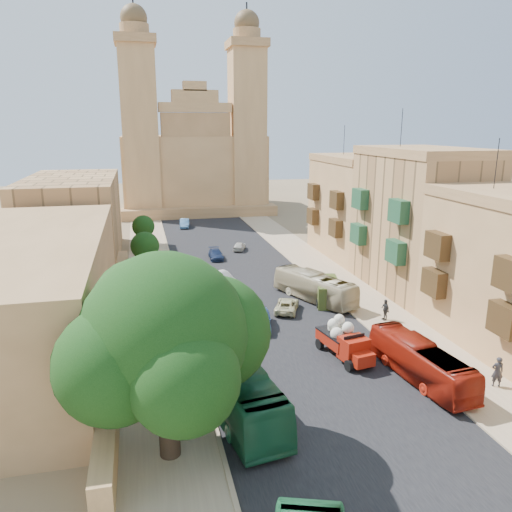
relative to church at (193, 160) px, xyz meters
name	(u,v)px	position (x,y,z in m)	size (l,w,h in m)	color
ground	(385,478)	(0.00, -78.61, -9.52)	(260.00, 260.00, 0.00)	brown
road_surface	(247,284)	(0.00, -48.61, -9.51)	(14.00, 140.00, 0.01)	black
sidewalk_east	(334,278)	(9.50, -48.61, -9.51)	(5.00, 140.00, 0.01)	tan
sidewalk_west	(153,291)	(-9.50, -48.61, -9.51)	(5.00, 140.00, 0.01)	tan
kerb_east	(312,279)	(7.00, -48.61, -9.46)	(0.25, 140.00, 0.12)	tan
kerb_west	(179,288)	(-7.00, -48.61, -9.46)	(0.25, 140.00, 0.12)	tan
townhouse_c	(418,220)	(15.95, -53.61, -2.61)	(9.00, 14.00, 17.40)	tan
townhouse_d	(357,206)	(15.95, -39.61, -3.36)	(9.00, 14.00, 15.90)	#B18250
west_wall	(117,323)	(-12.50, -58.61, -8.62)	(1.00, 40.00, 1.80)	#B18250
west_building_low	(32,296)	(-18.00, -60.61, -5.32)	(10.00, 28.00, 8.40)	#9D7144
west_building_mid	(74,219)	(-18.00, -34.61, -4.52)	(10.00, 22.00, 10.00)	tan
church	(193,160)	(0.00, 0.00, 0.00)	(28.00, 22.50, 36.30)	#B18250
ficus_tree	(167,341)	(-9.41, -74.61, -3.45)	(10.26, 9.44, 10.26)	#332419
street_tree_a	(152,329)	(-10.00, -66.61, -6.14)	(3.28, 3.28, 5.05)	#332419
street_tree_b	(148,281)	(-10.00, -54.61, -6.62)	(2.82, 2.82, 4.33)	#332419
street_tree_c	(145,246)	(-10.00, -42.61, -6.34)	(3.08, 3.08, 4.74)	#332419
street_tree_d	(143,227)	(-10.00, -30.61, -6.51)	(2.92, 2.92, 4.50)	#332419
red_truck	(345,340)	(3.06, -66.56, -8.22)	(2.80, 5.26, 2.93)	#9B1B0B
olive_pickup	(327,292)	(6.05, -55.46, -8.54)	(3.19, 5.20, 2.00)	#3F4E1D
bus_green_north	(232,383)	(-5.75, -71.13, -7.93)	(2.66, 11.38, 3.17)	#1B5735
bus_red_east	(420,362)	(6.50, -70.61, -8.27)	(2.09, 8.92, 2.48)	maroon
bus_cream_east	(314,287)	(5.05, -54.83, -8.22)	(2.18, 9.31, 2.59)	#C4B48D
car_blue_a	(260,320)	(-1.40, -60.10, -8.80)	(1.68, 4.17, 1.42)	#4A7DC9
car_white_a	(222,279)	(-2.57, -48.52, -8.81)	(1.49, 4.27, 1.41)	silver
car_cream	(287,305)	(1.75, -56.98, -8.97)	(1.81, 3.93, 1.09)	#C7C090
car_dkblue	(216,254)	(-1.59, -37.87, -8.95)	(1.60, 3.92, 1.14)	#182649
car_white_b	(239,246)	(2.10, -34.16, -8.97)	(1.30, 3.22, 1.10)	beige
car_blue_b	(185,223)	(-3.46, -17.11, -8.85)	(1.41, 4.04, 1.33)	#4D83B7
pedestrian_a	(497,372)	(10.69, -72.49, -8.52)	(0.72, 0.47, 1.98)	#2C2A2F
pedestrian_c	(385,310)	(9.15, -60.80, -8.61)	(1.06, 0.44, 1.80)	#313132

